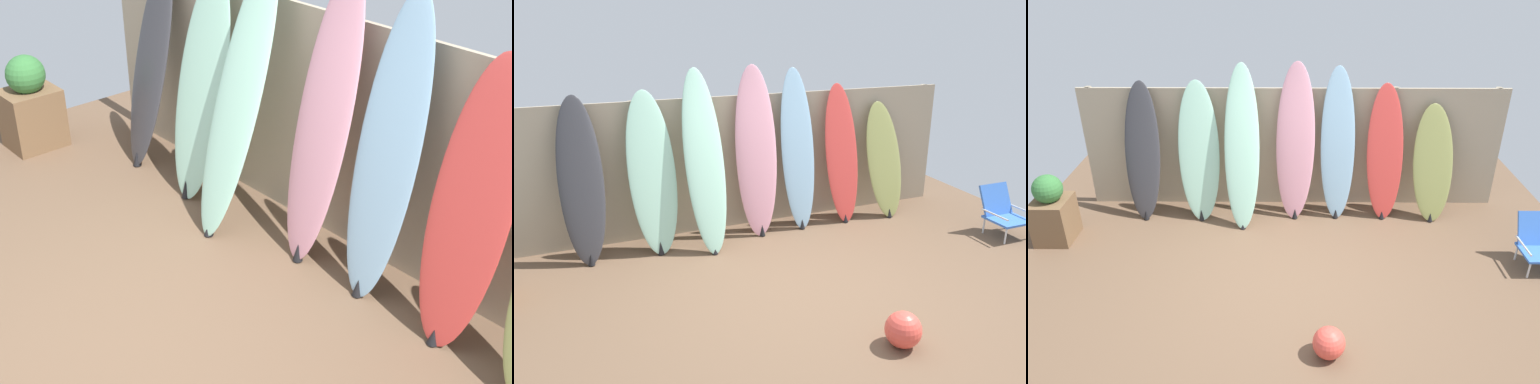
{
  "view_description": "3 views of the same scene",
  "coord_description": "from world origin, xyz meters",
  "views": [
    {
      "loc": [
        3.2,
        -1.75,
        3.2
      ],
      "look_at": [
        0.3,
        0.82,
        0.98
      ],
      "focal_mm": 50.0,
      "sensor_mm": 36.0,
      "label": 1
    },
    {
      "loc": [
        -2.13,
        -4.2,
        2.73
      ],
      "look_at": [
        -0.25,
        0.5,
        0.98
      ],
      "focal_mm": 35.0,
      "sensor_mm": 36.0,
      "label": 2
    },
    {
      "loc": [
        -0.07,
        -4.81,
        3.72
      ],
      "look_at": [
        -0.12,
        0.7,
        0.84
      ],
      "focal_mm": 35.0,
      "sensor_mm": 36.0,
      "label": 3
    }
  ],
  "objects": [
    {
      "name": "surfboard_seafoam_1",
      "position": [
        -1.32,
        1.63,
        0.96
      ],
      "size": [
        0.6,
        0.54,
        1.96
      ],
      "color": "#9ED6BC",
      "rests_on": "ground"
    },
    {
      "name": "fence_back",
      "position": [
        -0.0,
        2.01,
        0.9
      ],
      "size": [
        6.08,
        0.11,
        1.8
      ],
      "color": "tan",
      "rests_on": "ground"
    },
    {
      "name": "beach_chair",
      "position": [
        3.04,
        0.39,
        0.32
      ],
      "size": [
        0.5,
        0.57,
        0.64
      ],
      "rotation": [
        0.0,
        0.0,
        -0.39
      ],
      "color": "silver",
      "rests_on": "ground"
    },
    {
      "name": "surfboard_olive_6",
      "position": [
        1.99,
        1.64,
        0.8
      ],
      "size": [
        0.62,
        0.59,
        1.63
      ],
      "color": "olive",
      "rests_on": "ground"
    },
    {
      "name": "surfboard_red_5",
      "position": [
        1.3,
        1.67,
        0.95
      ],
      "size": [
        0.56,
        0.5,
        1.92
      ],
      "color": "#D13D38",
      "rests_on": "ground"
    },
    {
      "name": "surfboard_seafoam_2",
      "position": [
        -0.7,
        1.52,
        1.09
      ],
      "size": [
        0.48,
        0.77,
        2.2
      ],
      "color": "#9ED6BC",
      "rests_on": "ground"
    },
    {
      "name": "surfboard_charcoal_0",
      "position": [
        -2.12,
        1.67,
        0.96
      ],
      "size": [
        0.53,
        0.58,
        1.94
      ],
      "color": "#38383D",
      "rests_on": "ground"
    },
    {
      "name": "ground",
      "position": [
        0.0,
        0.0,
        0.0
      ],
      "size": [
        7.68,
        7.68,
        0.0
      ],
      "primitive_type": "plane",
      "color": "brown"
    },
    {
      "name": "planter_box",
      "position": [
        -3.2,
        0.93,
        0.43
      ],
      "size": [
        0.46,
        0.53,
        0.95
      ],
      "color": "brown",
      "rests_on": "ground"
    },
    {
      "name": "surfboard_pink_3",
      "position": [
        0.04,
        1.69,
        1.09
      ],
      "size": [
        0.6,
        0.55,
        2.2
      ],
      "color": "pink",
      "rests_on": "ground"
    },
    {
      "name": "surfboard_skyblue_4",
      "position": [
        0.63,
        1.69,
        1.06
      ],
      "size": [
        0.5,
        0.47,
        2.15
      ],
      "color": "#8CB7D6",
      "rests_on": "ground"
    },
    {
      "name": "beach_ball",
      "position": [
        0.34,
        -1.18,
        0.16
      ],
      "size": [
        0.33,
        0.33,
        0.33
      ],
      "primitive_type": "sphere",
      "color": "#E54C3F",
      "rests_on": "ground"
    }
  ]
}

